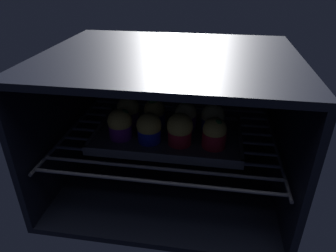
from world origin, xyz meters
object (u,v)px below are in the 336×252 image
(muffin_row0_col0, at_px, (120,124))
(muffin_row1_col2, at_px, (186,116))
(muffin_row1_col0, at_px, (128,111))
(baking_tray, at_px, (168,136))
(muffin_row1_col1, at_px, (154,113))
(muffin_row0_col2, at_px, (180,129))
(muffin_row0_col1, at_px, (149,128))
(muffin_row1_col3, at_px, (213,118))
(muffin_row0_col3, at_px, (215,133))

(muffin_row0_col0, relative_size, muffin_row1_col2, 1.03)
(muffin_row0_col0, height_order, muffin_row1_col0, muffin_row1_col0)
(baking_tray, xyz_separation_m, muffin_row1_col1, (-0.04, 0.04, 0.04))
(baking_tray, relative_size, muffin_row0_col2, 4.65)
(baking_tray, relative_size, muffin_row1_col1, 4.40)
(muffin_row0_col1, height_order, muffin_row1_col1, muffin_row1_col1)
(muffin_row0_col1, distance_m, muffin_row1_col3, 0.17)
(muffin_row0_col2, bearing_deg, muffin_row1_col1, 135.04)
(muffin_row0_col0, distance_m, muffin_row1_col0, 0.07)
(muffin_row0_col1, bearing_deg, muffin_row1_col2, 44.63)
(muffin_row1_col0, bearing_deg, muffin_row0_col3, -19.27)
(muffin_row0_col3, xyz_separation_m, muffin_row1_col2, (-0.08, 0.08, -0.00))
(muffin_row0_col2, bearing_deg, baking_tray, 130.75)
(baking_tray, bearing_deg, muffin_row1_col2, 43.75)
(muffin_row0_col1, relative_size, muffin_row0_col3, 0.98)
(muffin_row0_col0, distance_m, muffin_row1_col2, 0.17)
(muffin_row1_col2, bearing_deg, muffin_row1_col3, -3.22)
(muffin_row0_col3, bearing_deg, baking_tray, 160.66)
(muffin_row0_col1, height_order, muffin_row1_col2, same)
(muffin_row0_col1, distance_m, muffin_row1_col2, 0.11)
(muffin_row0_col0, xyz_separation_m, muffin_row0_col1, (0.07, -0.01, -0.00))
(muffin_row1_col0, relative_size, muffin_row1_col1, 0.97)
(muffin_row0_col2, bearing_deg, muffin_row0_col3, -0.35)
(muffin_row0_col1, xyz_separation_m, muffin_row0_col2, (0.07, 0.00, 0.00))
(muffin_row0_col0, bearing_deg, muffin_row1_col2, 25.26)
(muffin_row1_col2, bearing_deg, muffin_row0_col1, -135.37)
(muffin_row0_col2, bearing_deg, muffin_row1_col2, 86.00)
(muffin_row0_col0, relative_size, muffin_row1_col3, 1.01)
(muffin_row1_col1, relative_size, muffin_row1_col3, 1.12)
(baking_tray, relative_size, muffin_row1_col2, 5.01)
(muffin_row0_col1, bearing_deg, muffin_row1_col0, 132.68)
(muffin_row1_col1, bearing_deg, muffin_row1_col3, -0.51)
(muffin_row0_col3, height_order, muffin_row1_col2, muffin_row0_col3)
(muffin_row0_col1, xyz_separation_m, muffin_row1_col2, (0.08, 0.08, 0.00))
(muffin_row0_col2, bearing_deg, muffin_row1_col3, 44.84)
(muffin_row0_col2, relative_size, muffin_row1_col2, 1.08)
(muffin_row0_col3, xyz_separation_m, muffin_row1_col3, (-0.01, 0.08, 0.00))
(muffin_row1_col1, xyz_separation_m, muffin_row1_col2, (0.08, 0.00, -0.00))
(baking_tray, bearing_deg, muffin_row1_col0, 160.81)
(muffin_row1_col0, height_order, muffin_row1_col2, muffin_row1_col0)
(baking_tray, relative_size, muffin_row1_col0, 4.52)
(baking_tray, distance_m, muffin_row0_col3, 0.13)
(muffin_row1_col0, bearing_deg, muffin_row0_col2, -28.32)
(baking_tray, height_order, muffin_row0_col1, muffin_row0_col1)
(muffin_row0_col0, relative_size, muffin_row1_col1, 0.90)
(muffin_row0_col0, xyz_separation_m, muffin_row0_col3, (0.23, -0.01, -0.00))
(baking_tray, bearing_deg, muffin_row1_col1, 139.19)
(muffin_row0_col1, distance_m, muffin_row1_col1, 0.08)
(muffin_row0_col2, height_order, muffin_row1_col1, muffin_row1_col1)
(muffin_row1_col1, bearing_deg, muffin_row0_col3, -25.93)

